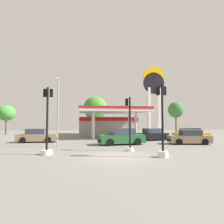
{
  "coord_description": "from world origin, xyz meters",
  "views": [
    {
      "loc": [
        -2.32,
        -12.22,
        2.19
      ],
      "look_at": [
        1.21,
        11.61,
        3.58
      ],
      "focal_mm": 30.34,
      "sensor_mm": 36.0,
      "label": 1
    }
  ],
  "objects_px": {
    "traffic_signal_0": "(129,131)",
    "traffic_signal_2": "(162,130)",
    "car_3": "(151,135)",
    "tree_0": "(6,113)",
    "station_pole_sign": "(154,92)",
    "traffic_signal_1": "(47,131)",
    "tree_1": "(95,108)",
    "car_2": "(189,138)",
    "car_5": "(191,135)",
    "car_0": "(121,137)",
    "corner_streetlamp": "(58,106)",
    "tree_2": "(176,110)",
    "car_1": "(37,136)"
  },
  "relations": [
    {
      "from": "car_0",
      "to": "tree_0",
      "type": "bearing_deg",
      "value": 133.39
    },
    {
      "from": "car_2",
      "to": "traffic_signal_1",
      "type": "xyz_separation_m",
      "value": [
        -13.36,
        -4.57,
        0.92
      ]
    },
    {
      "from": "car_2",
      "to": "station_pole_sign",
      "type": "bearing_deg",
      "value": 87.89
    },
    {
      "from": "car_5",
      "to": "tree_1",
      "type": "distance_m",
      "value": 19.72
    },
    {
      "from": "car_2",
      "to": "tree_0",
      "type": "xyz_separation_m",
      "value": [
        -25.48,
        20.2,
        3.43
      ]
    },
    {
      "from": "traffic_signal_2",
      "to": "tree_1",
      "type": "bearing_deg",
      "value": 96.0
    },
    {
      "from": "station_pole_sign",
      "to": "traffic_signal_1",
      "type": "distance_m",
      "value": 21.36
    },
    {
      "from": "station_pole_sign",
      "to": "traffic_signal_0",
      "type": "xyz_separation_m",
      "value": [
        -7.66,
        -14.56,
        -5.61
      ]
    },
    {
      "from": "station_pole_sign",
      "to": "traffic_signal_2",
      "type": "relative_size",
      "value": 2.45
    },
    {
      "from": "car_0",
      "to": "car_1",
      "type": "height_order",
      "value": "car_0"
    },
    {
      "from": "car_3",
      "to": "traffic_signal_0",
      "type": "distance_m",
      "value": 9.8
    },
    {
      "from": "car_2",
      "to": "corner_streetlamp",
      "type": "relative_size",
      "value": 0.71
    },
    {
      "from": "car_2",
      "to": "traffic_signal_1",
      "type": "height_order",
      "value": "traffic_signal_1"
    },
    {
      "from": "tree_0",
      "to": "tree_1",
      "type": "height_order",
      "value": "tree_1"
    },
    {
      "from": "station_pole_sign",
      "to": "tree_1",
      "type": "distance_m",
      "value": 12.81
    },
    {
      "from": "car_2",
      "to": "traffic_signal_1",
      "type": "distance_m",
      "value": 14.15
    },
    {
      "from": "car_1",
      "to": "car_5",
      "type": "relative_size",
      "value": 0.96
    },
    {
      "from": "traffic_signal_0",
      "to": "traffic_signal_2",
      "type": "bearing_deg",
      "value": -63.96
    },
    {
      "from": "car_3",
      "to": "traffic_signal_2",
      "type": "bearing_deg",
      "value": -106.83
    },
    {
      "from": "car_5",
      "to": "tree_0",
      "type": "distance_m",
      "value": 32.6
    },
    {
      "from": "car_0",
      "to": "car_2",
      "type": "xyz_separation_m",
      "value": [
        7.03,
        -0.68,
        -0.07
      ]
    },
    {
      "from": "tree_0",
      "to": "corner_streetlamp",
      "type": "distance_m",
      "value": 24.13
    },
    {
      "from": "traffic_signal_0",
      "to": "tree_1",
      "type": "height_order",
      "value": "tree_1"
    },
    {
      "from": "tree_1",
      "to": "tree_2",
      "type": "bearing_deg",
      "value": -1.36
    },
    {
      "from": "car_5",
      "to": "traffic_signal_1",
      "type": "bearing_deg",
      "value": -151.44
    },
    {
      "from": "tree_0",
      "to": "tree_1",
      "type": "relative_size",
      "value": 0.75
    },
    {
      "from": "car_2",
      "to": "corner_streetlamp",
      "type": "xyz_separation_m",
      "value": [
        -13.21,
        -0.58,
        3.11
      ]
    },
    {
      "from": "car_3",
      "to": "tree_2",
      "type": "relative_size",
      "value": 0.67
    },
    {
      "from": "traffic_signal_0",
      "to": "corner_streetlamp",
      "type": "distance_m",
      "value": 7.1
    },
    {
      "from": "station_pole_sign",
      "to": "tree_0",
      "type": "distance_m",
      "value": 27.7
    },
    {
      "from": "traffic_signal_0",
      "to": "tree_2",
      "type": "height_order",
      "value": "tree_2"
    },
    {
      "from": "station_pole_sign",
      "to": "traffic_signal_0",
      "type": "relative_size",
      "value": 2.71
    },
    {
      "from": "traffic_signal_2",
      "to": "car_2",
      "type": "bearing_deg",
      "value": 49.19
    },
    {
      "from": "station_pole_sign",
      "to": "traffic_signal_1",
      "type": "bearing_deg",
      "value": -131.86
    },
    {
      "from": "car_0",
      "to": "traffic_signal_1",
      "type": "relative_size",
      "value": 1.01
    },
    {
      "from": "station_pole_sign",
      "to": "corner_streetlamp",
      "type": "bearing_deg",
      "value": -140.11
    },
    {
      "from": "car_5",
      "to": "traffic_signal_2",
      "type": "relative_size",
      "value": 0.96
    },
    {
      "from": "traffic_signal_2",
      "to": "tree_2",
      "type": "distance_m",
      "value": 29.88
    },
    {
      "from": "traffic_signal_0",
      "to": "traffic_signal_2",
      "type": "distance_m",
      "value": 3.31
    },
    {
      "from": "tree_1",
      "to": "car_1",
      "type": "bearing_deg",
      "value": -115.87
    },
    {
      "from": "tree_2",
      "to": "corner_streetlamp",
      "type": "height_order",
      "value": "tree_2"
    },
    {
      "from": "traffic_signal_0",
      "to": "tree_0",
      "type": "bearing_deg",
      "value": 127.23
    },
    {
      "from": "corner_streetlamp",
      "to": "car_3",
      "type": "bearing_deg",
      "value": 25.85
    },
    {
      "from": "traffic_signal_0",
      "to": "corner_streetlamp",
      "type": "height_order",
      "value": "corner_streetlamp"
    },
    {
      "from": "traffic_signal_2",
      "to": "tree_1",
      "type": "height_order",
      "value": "tree_1"
    },
    {
      "from": "car_0",
      "to": "corner_streetlamp",
      "type": "bearing_deg",
      "value": -168.5
    },
    {
      "from": "car_3",
      "to": "tree_0",
      "type": "bearing_deg",
      "value": 146.11
    },
    {
      "from": "car_5",
      "to": "tree_1",
      "type": "xyz_separation_m",
      "value": [
        -11.31,
        15.52,
        4.48
      ]
    },
    {
      "from": "traffic_signal_0",
      "to": "tree_1",
      "type": "bearing_deg",
      "value": 93.24
    },
    {
      "from": "car_3",
      "to": "tree_0",
      "type": "xyz_separation_m",
      "value": [
        -23.11,
        15.53,
        3.42
      ]
    }
  ]
}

